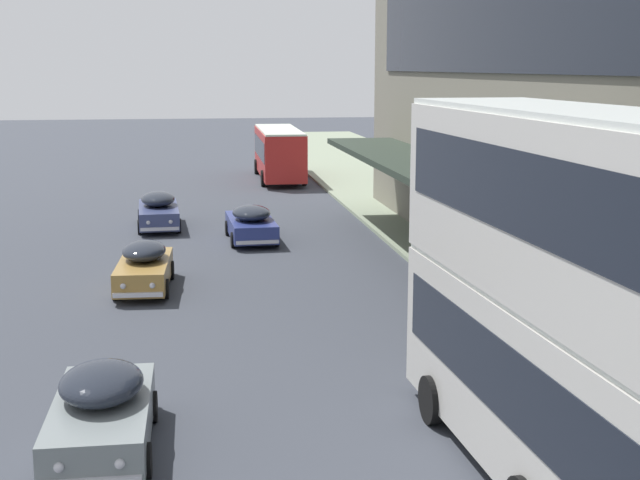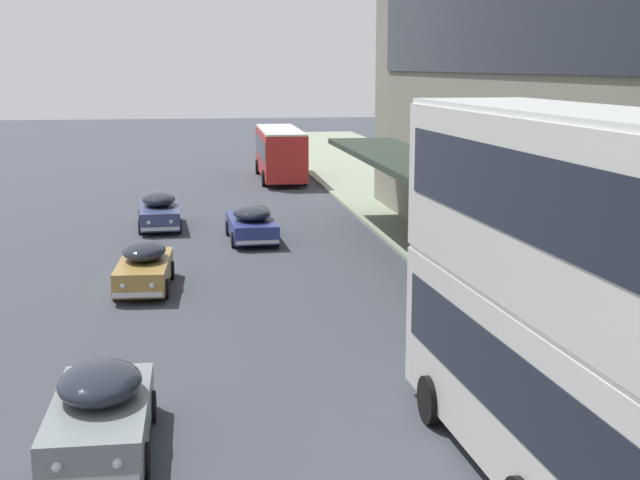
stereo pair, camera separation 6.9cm
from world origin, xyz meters
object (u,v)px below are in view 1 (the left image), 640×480
(sedan_far_back, at_px, (158,210))
(sedan_oncoming_rear, at_px, (251,223))
(sedan_second_near, at_px, (144,266))
(transit_bus_kerbside_front, at_px, (586,301))
(sedan_oncoming_front, at_px, (102,410))
(fire_hydrant, at_px, (556,355))
(transit_bus_kerbside_rear, at_px, (279,151))

(sedan_far_back, bearing_deg, sedan_oncoming_rear, -43.91)
(sedan_far_back, bearing_deg, sedan_second_near, -90.88)
(transit_bus_kerbside_front, distance_m, sedan_second_near, 18.05)
(transit_bus_kerbside_front, bearing_deg, sedan_oncoming_front, 156.46)
(sedan_oncoming_front, relative_size, sedan_oncoming_rear, 0.93)
(sedan_oncoming_front, distance_m, sedan_far_back, 24.11)
(fire_hydrant, bearing_deg, sedan_far_back, 114.58)
(transit_bus_kerbside_front, bearing_deg, fire_hydrant, 69.42)
(transit_bus_kerbside_rear, relative_size, sedan_oncoming_rear, 2.13)
(transit_bus_kerbside_rear, relative_size, sedan_second_near, 2.22)
(sedan_far_back, relative_size, fire_hydrant, 7.13)
(sedan_oncoming_front, distance_m, sedan_second_near, 12.63)
(transit_bus_kerbside_rear, xyz_separation_m, fire_hydrant, (2.53, -37.92, -1.39))
(transit_bus_kerbside_front, bearing_deg, transit_bus_kerbside_rear, 90.30)
(transit_bus_kerbside_front, height_order, transit_bus_kerbside_rear, transit_bus_kerbside_front)
(transit_bus_kerbside_front, xyz_separation_m, fire_hydrant, (2.30, 6.13, -3.03))
(transit_bus_kerbside_front, height_order, sedan_second_near, transit_bus_kerbside_front)
(sedan_oncoming_rear, height_order, sedan_second_near, sedan_second_near)
(sedan_oncoming_front, height_order, sedan_second_near, sedan_oncoming_front)
(sedan_oncoming_front, bearing_deg, transit_bus_kerbside_rear, 79.19)
(sedan_oncoming_front, distance_m, fire_hydrant, 10.62)
(sedan_second_near, bearing_deg, sedan_oncoming_front, -91.31)
(transit_bus_kerbside_front, distance_m, sedan_oncoming_front, 9.12)
(sedan_far_back, relative_size, sedan_second_near, 1.09)
(sedan_oncoming_rear, xyz_separation_m, sedan_far_back, (-3.92, 3.78, 0.04))
(sedan_second_near, relative_size, fire_hydrant, 6.53)
(transit_bus_kerbside_front, height_order, sedan_far_back, transit_bus_kerbside_front)
(sedan_far_back, distance_m, sedan_second_near, 11.49)
(sedan_oncoming_front, bearing_deg, sedan_far_back, 88.89)
(transit_bus_kerbside_front, bearing_deg, sedan_second_near, 115.52)
(sedan_far_back, bearing_deg, transit_bus_kerbside_front, -74.77)
(transit_bus_kerbside_rear, distance_m, fire_hydrant, 38.03)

